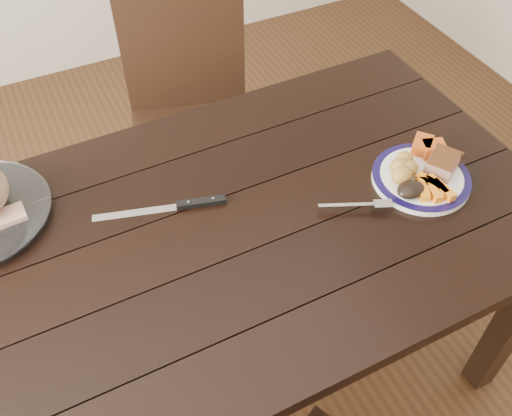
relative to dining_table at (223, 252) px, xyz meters
name	(u,v)px	position (x,y,z in m)	size (l,w,h in m)	color
ground	(232,375)	(0.00, 0.00, -0.66)	(4.00, 4.00, 0.00)	#472B16
dining_table	(223,252)	(0.00, 0.00, 0.00)	(1.61, 0.92, 0.75)	black
chair_far	(190,109)	(0.19, 0.73, -0.13)	(0.53, 0.53, 0.93)	black
dinner_plate	(421,178)	(0.51, -0.08, 0.10)	(0.25, 0.25, 0.02)	white
plate_rim	(422,176)	(0.51, -0.08, 0.11)	(0.25, 0.25, 0.02)	#110B39
pork_slice	(442,164)	(0.57, -0.08, 0.13)	(0.08, 0.07, 0.04)	#A97867
roasted_potatoes	(403,168)	(0.47, -0.05, 0.13)	(0.09, 0.09, 0.05)	gold
carrot_batons	(433,188)	(0.50, -0.13, 0.12)	(0.08, 0.11, 0.02)	orange
pumpkin_wedges	(428,147)	(0.57, -0.01, 0.13)	(0.08, 0.09, 0.04)	orange
dark_mushroom	(411,190)	(0.45, -0.12, 0.13)	(0.07, 0.05, 0.03)	black
fork	(361,205)	(0.32, -0.10, 0.11)	(0.17, 0.09, 0.00)	silver
cut_slice	(10,216)	(-0.44, 0.23, 0.12)	(0.07, 0.06, 0.02)	tan
carving_knife	(185,205)	(-0.05, 0.10, 0.10)	(0.31, 0.11, 0.01)	silver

